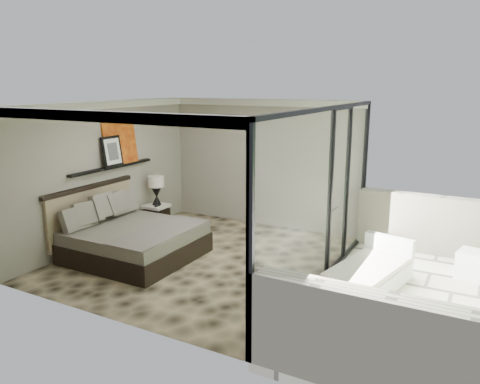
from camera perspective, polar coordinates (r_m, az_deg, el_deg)
The scene contains 14 objects.
floor at distance 8.67m, azimuth -4.55°, elevation -8.10°, with size 5.00×5.00×0.00m, color black.
ceiling at distance 8.10m, azimuth -4.91°, elevation 10.64°, with size 4.50×5.00×0.02m, color silver.
back_wall at distance 10.40m, azimuth 2.83°, elevation 3.51°, with size 4.50×0.02×2.80m, color gray.
left_wall at distance 9.66m, azimuth -15.91°, elevation 2.28°, with size 0.02×5.00×2.80m, color gray.
glass_wall at distance 7.31m, azimuth 10.20°, elevation -0.81°, with size 0.08×5.00×2.80m, color white.
terrace_slab at distance 7.50m, azimuth 20.94°, elevation -13.01°, with size 3.00×5.00×0.12m, color #BFB6A3.
picture_ledge at distance 9.68m, azimuth -15.28°, elevation 2.93°, with size 0.12×2.20×0.05m, color black.
bed at distance 8.89m, azimuth -13.19°, elevation -5.49°, with size 2.16×2.09×1.19m.
nightstand at distance 10.55m, azimuth -10.14°, elevation -3.01°, with size 0.48×0.48×0.48m, color black.
table_lamp at distance 10.40m, azimuth -10.18°, elevation 0.69°, with size 0.35×0.35×0.65m.
abstract_canvas at distance 9.81m, azimuth -14.42°, elevation 5.93°, with size 0.04×0.90×0.90m, color red.
framed_print at distance 9.58m, azimuth -15.32°, elevation 4.80°, with size 0.03×0.50×0.60m, color black.
ottoman at distance 8.65m, azimuth 26.50°, elevation -7.95°, with size 0.45×0.45×0.45m, color white.
lounger at distance 7.74m, azimuth 15.46°, elevation -9.63°, with size 1.15×1.80×0.65m.
Camera 1 is at (4.46, -6.75, 3.13)m, focal length 35.00 mm.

